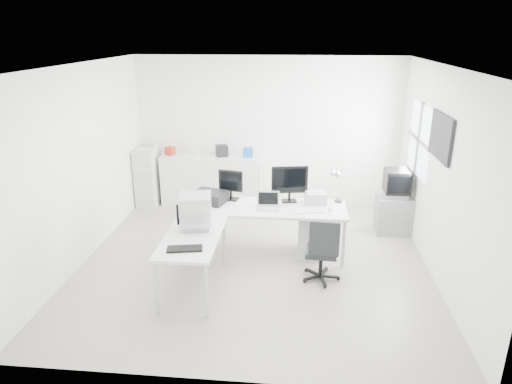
# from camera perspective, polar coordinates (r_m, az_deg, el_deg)

# --- Properties ---
(floor) EXTENTS (5.00, 5.00, 0.01)m
(floor) POSITION_cam_1_polar(r_m,az_deg,el_deg) (6.87, -0.16, -8.45)
(floor) COLOR beige
(floor) RESTS_ON ground
(ceiling) EXTENTS (5.00, 5.00, 0.01)m
(ceiling) POSITION_cam_1_polar(r_m,az_deg,el_deg) (6.07, -0.19, 15.55)
(ceiling) COLOR white
(ceiling) RESTS_ON back_wall
(back_wall) EXTENTS (5.00, 0.02, 2.80)m
(back_wall) POSITION_cam_1_polar(r_m,az_deg,el_deg) (8.74, 1.45, 7.54)
(back_wall) COLOR silver
(back_wall) RESTS_ON floor
(left_wall) EXTENTS (0.02, 5.00, 2.80)m
(left_wall) POSITION_cam_1_polar(r_m,az_deg,el_deg) (7.02, -20.96, 3.18)
(left_wall) COLOR silver
(left_wall) RESTS_ON floor
(right_wall) EXTENTS (0.02, 5.00, 2.80)m
(right_wall) POSITION_cam_1_polar(r_m,az_deg,el_deg) (6.58, 22.05, 2.00)
(right_wall) COLOR silver
(right_wall) RESTS_ON floor
(window) EXTENTS (0.02, 1.20, 1.10)m
(window) POSITION_cam_1_polar(r_m,az_deg,el_deg) (7.65, 19.71, 6.16)
(window) COLOR white
(window) RESTS_ON right_wall
(wall_picture) EXTENTS (0.04, 0.90, 0.60)m
(wall_picture) POSITION_cam_1_polar(r_m,az_deg,el_deg) (6.55, 22.12, 6.44)
(wall_picture) COLOR black
(wall_picture) RESTS_ON right_wall
(main_desk) EXTENTS (2.40, 0.80, 0.75)m
(main_desk) POSITION_cam_1_polar(r_m,az_deg,el_deg) (6.93, 1.13, -4.71)
(main_desk) COLOR silver
(main_desk) RESTS_ON floor
(side_desk) EXTENTS (0.70, 1.40, 0.75)m
(side_desk) POSITION_cam_1_polar(r_m,az_deg,el_deg) (6.08, -7.80, -8.62)
(side_desk) COLOR silver
(side_desk) RESTS_ON floor
(drawer_pedestal) EXTENTS (0.40, 0.50, 0.60)m
(drawer_pedestal) POSITION_cam_1_polar(r_m,az_deg,el_deg) (7.00, 6.90, -5.29)
(drawer_pedestal) COLOR silver
(drawer_pedestal) RESTS_ON floor
(inkjet_printer) EXTENTS (0.56, 0.49, 0.17)m
(inkjet_printer) POSITION_cam_1_polar(r_m,az_deg,el_deg) (6.96, -5.78, -0.62)
(inkjet_printer) COLOR black
(inkjet_printer) RESTS_ON main_desk
(lcd_monitor_small) EXTENTS (0.42, 0.30, 0.48)m
(lcd_monitor_small) POSITION_cam_1_polar(r_m,az_deg,el_deg) (7.00, -3.18, 0.92)
(lcd_monitor_small) COLOR black
(lcd_monitor_small) RESTS_ON main_desk
(lcd_monitor_large) EXTENTS (0.58, 0.31, 0.57)m
(lcd_monitor_large) POSITION_cam_1_polar(r_m,az_deg,el_deg) (6.91, 4.22, 1.05)
(lcd_monitor_large) COLOR black
(lcd_monitor_large) RESTS_ON main_desk
(laptop) EXTENTS (0.35, 0.36, 0.22)m
(laptop) POSITION_cam_1_polar(r_m,az_deg,el_deg) (6.65, 1.52, -1.27)
(laptop) COLOR #B7B7BA
(laptop) RESTS_ON main_desk
(white_keyboard) EXTENTS (0.44, 0.22, 0.02)m
(white_keyboard) POSITION_cam_1_polar(r_m,az_deg,el_deg) (6.63, 6.66, -2.41)
(white_keyboard) COLOR silver
(white_keyboard) RESTS_ON main_desk
(white_mouse) EXTENTS (0.07, 0.07, 0.07)m
(white_mouse) POSITION_cam_1_polar(r_m,az_deg,el_deg) (6.68, 9.24, -2.14)
(white_mouse) COLOR silver
(white_mouse) RESTS_ON main_desk
(laser_printer) EXTENTS (0.34, 0.30, 0.18)m
(laser_printer) POSITION_cam_1_polar(r_m,az_deg,el_deg) (6.95, 7.47, -0.69)
(laser_printer) COLOR #B0B0B0
(laser_printer) RESTS_ON main_desk
(desk_lamp) EXTENTS (0.18, 0.18, 0.46)m
(desk_lamp) POSITION_cam_1_polar(r_m,az_deg,el_deg) (7.00, 10.36, 0.54)
(desk_lamp) COLOR silver
(desk_lamp) RESTS_ON main_desk
(crt_monitor) EXTENTS (0.50, 0.50, 0.50)m
(crt_monitor) POSITION_cam_1_polar(r_m,az_deg,el_deg) (6.03, -7.54, -2.24)
(crt_monitor) COLOR #B7B7BA
(crt_monitor) RESTS_ON side_desk
(black_keyboard) EXTENTS (0.45, 0.24, 0.03)m
(black_keyboard) POSITION_cam_1_polar(r_m,az_deg,el_deg) (5.56, -8.90, -7.01)
(black_keyboard) COLOR black
(black_keyboard) RESTS_ON side_desk
(office_chair) EXTENTS (0.58, 0.58, 0.93)m
(office_chair) POSITION_cam_1_polar(r_m,az_deg,el_deg) (6.23, 8.19, -6.98)
(office_chair) COLOR #232628
(office_chair) RESTS_ON floor
(tv_cabinet) EXTENTS (0.58, 0.47, 0.63)m
(tv_cabinet) POSITION_cam_1_polar(r_m,az_deg,el_deg) (7.98, 16.82, -2.68)
(tv_cabinet) COLOR gray
(tv_cabinet) RESTS_ON floor
(crt_tv) EXTENTS (0.50, 0.48, 0.45)m
(crt_tv) POSITION_cam_1_polar(r_m,az_deg,el_deg) (7.80, 17.21, 0.99)
(crt_tv) COLOR black
(crt_tv) RESTS_ON tv_cabinet
(sideboard) EXTENTS (1.93, 0.48, 0.97)m
(sideboard) POSITION_cam_1_polar(r_m,az_deg,el_deg) (8.87, -5.48, 1.49)
(sideboard) COLOR silver
(sideboard) RESTS_ON floor
(clutter_box_a) EXTENTS (0.20, 0.19, 0.15)m
(clutter_box_a) POSITION_cam_1_polar(r_m,az_deg,el_deg) (8.89, -10.68, 5.06)
(clutter_box_a) COLOR #A02616
(clutter_box_a) RESTS_ON sideboard
(clutter_box_b) EXTENTS (0.14, 0.13, 0.12)m
(clutter_box_b) POSITION_cam_1_polar(r_m,az_deg,el_deg) (8.77, -7.52, 4.92)
(clutter_box_b) COLOR silver
(clutter_box_b) RESTS_ON sideboard
(clutter_box_c) EXTENTS (0.27, 0.25, 0.21)m
(clutter_box_c) POSITION_cam_1_polar(r_m,az_deg,el_deg) (8.67, -4.30, 5.16)
(clutter_box_c) COLOR black
(clutter_box_c) RESTS_ON sideboard
(clutter_box_d) EXTENTS (0.18, 0.16, 0.18)m
(clutter_box_d) POSITION_cam_1_polar(r_m,az_deg,el_deg) (8.60, -1.00, 4.98)
(clutter_box_d) COLOR #1956B1
(clutter_box_d) RESTS_ON sideboard
(clutter_bottle) EXTENTS (0.07, 0.07, 0.22)m
(clutter_bottle) POSITION_cam_1_polar(r_m,az_deg,el_deg) (9.01, -12.47, 5.34)
(clutter_bottle) COLOR silver
(clutter_bottle) RESTS_ON sideboard
(filing_cabinet) EXTENTS (0.39, 0.46, 1.10)m
(filing_cabinet) POSITION_cam_1_polar(r_m,az_deg,el_deg) (9.00, -13.45, 1.76)
(filing_cabinet) COLOR silver
(filing_cabinet) RESTS_ON floor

